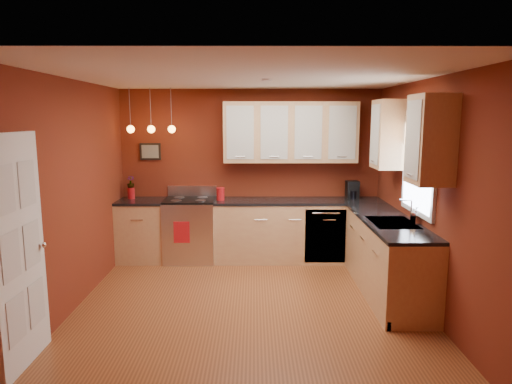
{
  "coord_description": "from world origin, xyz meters",
  "views": [
    {
      "loc": [
        0.06,
        -4.98,
        2.17
      ],
      "look_at": [
        0.08,
        1.0,
        1.19
      ],
      "focal_mm": 32.0,
      "sensor_mm": 36.0,
      "label": 1
    }
  ],
  "objects_px": {
    "gas_range": "(190,229)",
    "coffee_maker": "(352,190)",
    "red_canister": "(221,194)",
    "soap_pump": "(416,215)",
    "sink": "(393,224)"
  },
  "relations": [
    {
      "from": "gas_range",
      "to": "coffee_maker",
      "type": "bearing_deg",
      "value": 2.87
    },
    {
      "from": "sink",
      "to": "coffee_maker",
      "type": "height_order",
      "value": "sink"
    },
    {
      "from": "sink",
      "to": "soap_pump",
      "type": "height_order",
      "value": "sink"
    },
    {
      "from": "coffee_maker",
      "to": "soap_pump",
      "type": "height_order",
      "value": "coffee_maker"
    },
    {
      "from": "red_canister",
      "to": "soap_pump",
      "type": "distance_m",
      "value": 2.86
    },
    {
      "from": "gas_range",
      "to": "soap_pump",
      "type": "relative_size",
      "value": 5.54
    },
    {
      "from": "gas_range",
      "to": "soap_pump",
      "type": "bearing_deg",
      "value": -28.79
    },
    {
      "from": "sink",
      "to": "coffee_maker",
      "type": "bearing_deg",
      "value": 94.82
    },
    {
      "from": "gas_range",
      "to": "red_canister",
      "type": "bearing_deg",
      "value": -3.71
    },
    {
      "from": "coffee_maker",
      "to": "soap_pump",
      "type": "bearing_deg",
      "value": -82.41
    },
    {
      "from": "sink",
      "to": "coffee_maker",
      "type": "xyz_separation_m",
      "value": [
        -0.14,
        1.63,
        0.15
      ]
    },
    {
      "from": "sink",
      "to": "soap_pump",
      "type": "relative_size",
      "value": 3.49
    },
    {
      "from": "gas_range",
      "to": "coffee_maker",
      "type": "height_order",
      "value": "coffee_maker"
    },
    {
      "from": "coffee_maker",
      "to": "gas_range",
      "type": "bearing_deg",
      "value": 177.71
    },
    {
      "from": "sink",
      "to": "coffee_maker",
      "type": "distance_m",
      "value": 1.64
    }
  ]
}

